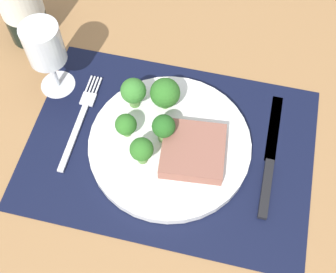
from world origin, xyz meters
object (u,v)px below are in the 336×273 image
(fork, at_px, (80,120))
(knife, at_px, (269,164))
(steak, at_px, (193,151))
(wine_glass, at_px, (45,48))
(plate, at_px, (170,145))

(fork, bearing_deg, knife, -1.77)
(fork, relative_size, knife, 0.83)
(steak, xyz_separation_m, fork, (-0.20, 0.03, -0.03))
(knife, bearing_deg, fork, -179.98)
(fork, distance_m, wine_glass, 0.13)
(steak, height_order, wine_glass, wine_glass)
(fork, bearing_deg, plate, -5.28)
(plate, xyz_separation_m, fork, (-0.16, 0.01, -0.01))
(fork, height_order, wine_glass, wine_glass)
(knife, distance_m, wine_glass, 0.40)
(plate, bearing_deg, fork, 174.91)
(steak, height_order, fork, steak)
(plate, distance_m, knife, 0.16)
(fork, distance_m, knife, 0.32)
(plate, xyz_separation_m, steak, (0.04, -0.01, 0.02))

